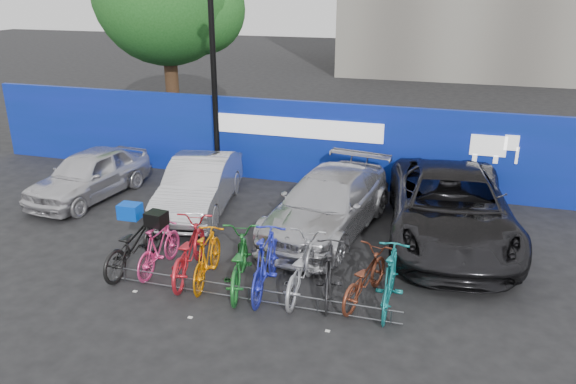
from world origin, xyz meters
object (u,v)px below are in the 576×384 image
at_px(car_2, 328,204).
at_px(bike_2, 188,251).
at_px(lamppost, 214,69).
at_px(bike_6, 301,267).
at_px(bike_8, 364,277).
at_px(car_0, 89,174).
at_px(bike_3, 207,257).
at_px(bike_4, 238,262).
at_px(bike_rack, 249,294).
at_px(bike_1, 159,248).
at_px(bike_0, 133,243).
at_px(bike_9, 390,279).
at_px(car_3, 450,207).
at_px(bike_7, 329,272).
at_px(bike_5, 266,262).
at_px(car_1, 199,185).

xyz_separation_m(car_2, bike_2, (-2.15, -2.89, -0.14)).
relative_size(lamppost, bike_6, 3.03).
relative_size(lamppost, bike_8, 3.39).
height_order(car_0, bike_6, car_0).
height_order(bike_3, bike_4, bike_4).
height_order(bike_rack, bike_1, bike_1).
bearing_deg(bike_0, bike_9, -178.50).
distance_m(car_3, bike_6, 4.13).
distance_m(bike_3, bike_7, 2.40).
bearing_deg(bike_1, bike_7, -179.85).
height_order(car_3, bike_2, car_3).
bearing_deg(bike_4, bike_9, 167.77).
bearing_deg(car_0, bike_5, -21.75).
relative_size(bike_0, bike_9, 1.09).
xyz_separation_m(bike_7, bike_8, (0.63, 0.13, -0.06)).
bearing_deg(car_1, bike_9, -41.70).
bearing_deg(bike_6, bike_7, 172.93).
xyz_separation_m(lamppost, car_2, (3.87, -2.53, -2.58)).
bearing_deg(bike_0, bike_8, -177.20).
relative_size(bike_1, bike_4, 0.81).
xyz_separation_m(bike_5, bike_8, (1.83, 0.22, -0.14)).
bearing_deg(bike_4, bike_2, -21.72).
bearing_deg(lamppost, car_0, -141.29).
bearing_deg(car_0, bike_1, -32.90).
bearing_deg(car_0, bike_8, -14.67).
bearing_deg(car_1, bike_1, -89.42).
bearing_deg(bike_7, bike_9, 171.25).
xyz_separation_m(car_3, bike_3, (-4.42, -3.35, -0.26)).
distance_m(bike_0, bike_8, 4.72).
height_order(lamppost, bike_0, lamppost).
xyz_separation_m(bike_5, bike_9, (2.30, 0.11, -0.04)).
relative_size(bike_3, bike_7, 0.99).
xyz_separation_m(bike_4, bike_9, (2.85, 0.12, 0.04)).
bearing_deg(bike_2, bike_6, 170.81).
relative_size(bike_6, bike_9, 1.06).
distance_m(bike_rack, car_1, 4.71).
relative_size(bike_3, bike_5, 0.87).
distance_m(car_0, bike_1, 4.96).
bearing_deg(bike_2, bike_4, 163.13).
bearing_deg(bike_5, car_3, -138.55).
xyz_separation_m(car_2, bike_6, (0.15, -2.87, -0.16)).
bearing_deg(car_1, bike_7, -48.22).
distance_m(bike_rack, bike_3, 1.19).
bearing_deg(bike_1, bike_0, 5.74).
distance_m(car_1, bike_7, 5.25).
height_order(car_1, car_3, car_3).
bearing_deg(bike_8, bike_rack, 33.27).
xyz_separation_m(car_2, car_3, (2.73, 0.34, 0.10)).
xyz_separation_m(car_2, bike_3, (-1.70, -3.00, -0.16)).
xyz_separation_m(bike_0, bike_8, (4.72, 0.09, -0.08)).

